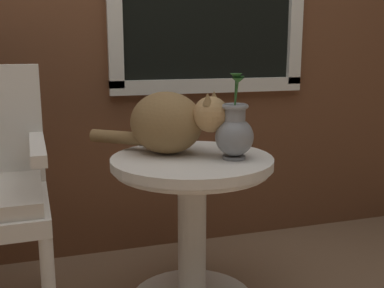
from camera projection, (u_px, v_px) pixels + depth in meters
name	position (u px, v px, depth m)	size (l,w,h in m)	color
wicker_side_table	(192.00, 208.00, 1.79)	(0.61, 0.61, 0.62)	silver
cat	(170.00, 122.00, 1.78)	(0.49, 0.41, 0.25)	olive
pewter_vase_with_ivy	(234.00, 132.00, 1.70)	(0.14, 0.14, 0.32)	gray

